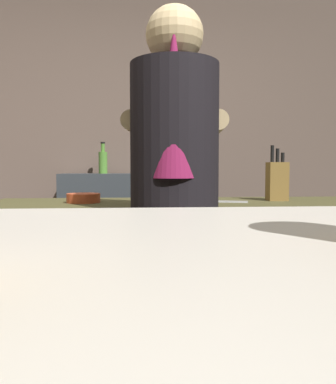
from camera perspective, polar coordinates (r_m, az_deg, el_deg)
The scene contains 9 objects.
wall_back at distance 3.54m, azimuth -5.17°, elevation 7.44°, with size 5.20×0.10×2.70m, color brown.
prep_counter at distance 2.09m, azimuth 4.25°, elevation -14.31°, with size 2.10×0.60×0.94m, color #4A4627.
back_shelf at distance 3.30m, azimuth -7.67°, elevation -6.56°, with size 0.87×0.36×1.06m, color #34393F.
bartender at distance 1.52m, azimuth 0.93°, elevation -0.53°, with size 0.45×0.53×1.72m.
knife_block at distance 2.13m, azimuth 15.55°, elevation 1.63°, with size 0.10×0.08×0.29m.
mixing_bowl at distance 1.98m, azimuth -12.17°, elevation -0.86°, with size 0.16×0.16×0.05m, color #CB4F2D.
chefs_knife at distance 1.97m, azimuth 8.02°, elevation -1.38°, with size 0.24×0.03×0.01m, color silver.
bottle_hot_sauce at distance 3.31m, azimuth -9.42°, elevation 4.42°, with size 0.07×0.07×0.26m.
bottle_olive_oil at distance 3.18m, azimuth -0.88°, elevation 4.07°, with size 0.05×0.05×0.20m.
Camera 1 is at (0.05, -1.33, 1.10)m, focal length 36.74 mm.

